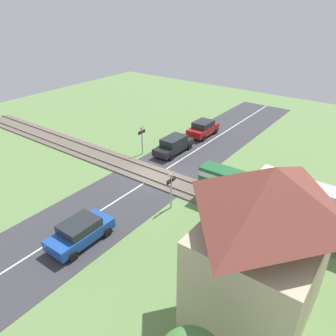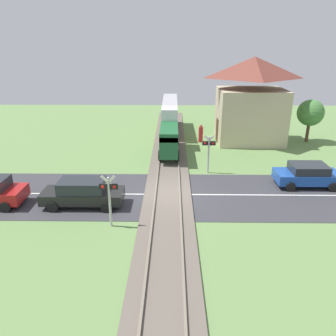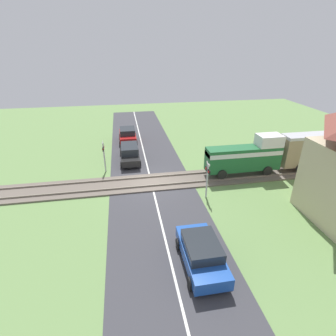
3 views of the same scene
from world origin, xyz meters
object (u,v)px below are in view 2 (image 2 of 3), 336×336
at_px(pedestrian_by_station, 201,134).
at_px(car_far_side, 308,175).
at_px(train, 170,120).
at_px(crossing_signal_west_approach, 109,194).
at_px(station_building, 251,102).
at_px(car_near_crossing, 83,192).
at_px(crossing_signal_east_approach, 209,149).

bearing_deg(pedestrian_by_station, car_far_side, -58.81).
height_order(train, crossing_signal_west_approach, train).
distance_m(crossing_signal_west_approach, pedestrian_by_station, 15.89).
bearing_deg(crossing_signal_west_approach, train, 79.91).
xyz_separation_m(train, station_building, (7.20, -0.35, 1.77)).
height_order(crossing_signal_west_approach, pedestrian_by_station, crossing_signal_west_approach).
relative_size(car_far_side, pedestrian_by_station, 2.44).
relative_size(crossing_signal_west_approach, station_building, 0.37).
height_order(car_near_crossing, pedestrian_by_station, pedestrian_by_station).
bearing_deg(station_building, crossing_signal_west_approach, -123.44).
bearing_deg(car_near_crossing, crossing_signal_east_approach, 34.24).
height_order(train, crossing_signal_east_approach, train).
height_order(car_far_side, pedestrian_by_station, pedestrian_by_station).
distance_m(station_building, pedestrian_by_station, 5.24).
height_order(train, car_far_side, train).
relative_size(crossing_signal_east_approach, station_building, 0.37).
distance_m(train, car_near_crossing, 14.09).
distance_m(car_far_side, station_building, 10.54).
height_order(crossing_signal_east_approach, station_building, station_building).
xyz_separation_m(train, car_near_crossing, (-4.67, -13.25, -1.07)).
bearing_deg(station_building, pedestrian_by_station, -177.23).
xyz_separation_m(crossing_signal_west_approach, station_building, (9.94, 15.06, 1.88)).
bearing_deg(car_near_crossing, crossing_signal_west_approach, -48.33).
relative_size(car_near_crossing, station_building, 0.60).
bearing_deg(crossing_signal_west_approach, crossing_signal_east_approach, 52.74).
bearing_deg(train, car_near_crossing, -109.42).
bearing_deg(station_building, crossing_signal_east_approach, -119.60).
xyz_separation_m(train, pedestrian_by_station, (2.84, -0.56, -1.13)).
bearing_deg(car_far_side, car_near_crossing, -167.91).
xyz_separation_m(car_near_crossing, crossing_signal_east_approach, (7.41, 5.05, 0.97)).
xyz_separation_m(car_near_crossing, station_building, (11.87, 12.89, 2.85)).
xyz_separation_m(car_far_side, station_building, (-1.57, 10.01, 2.88)).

